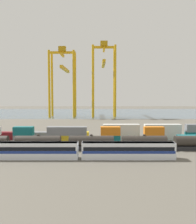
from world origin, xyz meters
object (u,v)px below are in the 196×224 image
at_px(shipping_container_2, 23,139).
at_px(shipping_container_10, 196,139).
at_px(shipping_container_14, 120,136).
at_px(passenger_train, 79,150).
at_px(shipping_container_13, 79,136).
at_px(gantry_crane_central, 103,72).
at_px(freight_tank_row, 90,143).
at_px(gantry_crane_west, 62,75).

relative_size(shipping_container_2, shipping_container_10, 0.50).
xyz_separation_m(shipping_container_10, shipping_container_14, (-22.86, 6.55, 0.00)).
distance_m(shipping_container_10, shipping_container_14, 23.78).
xyz_separation_m(passenger_train, shipping_container_10, (34.87, 18.34, -0.84)).
xyz_separation_m(shipping_container_13, gantry_crane_central, (10.08, 89.84, 29.44)).
bearing_deg(shipping_container_10, freight_tank_row, -164.35).
bearing_deg(gantry_crane_central, freight_tank_row, -93.16).
height_order(freight_tank_row, shipping_container_10, freight_tank_row).
bearing_deg(shipping_container_10, gantry_crane_west, 119.48).
distance_m(shipping_container_13, shipping_container_14, 13.84).
height_order(shipping_container_13, shipping_container_14, same).
height_order(shipping_container_10, gantry_crane_central, gantry_crane_central).
distance_m(passenger_train, freight_tank_row, 9.57).
bearing_deg(shipping_container_13, gantry_crane_central, 83.60).
distance_m(shipping_container_14, gantry_crane_central, 94.61).
relative_size(shipping_container_13, gantry_crane_west, 0.13).
relative_size(shipping_container_2, shipping_container_13, 1.00).
height_order(shipping_container_2, shipping_container_10, same).
bearing_deg(freight_tank_row, passenger_train, -104.69).
xyz_separation_m(shipping_container_2, gantry_crane_west, (-1.21, 96.88, 27.44)).
distance_m(shipping_container_2, shipping_container_14, 31.40).
bearing_deg(gantry_crane_west, shipping_container_14, -70.54).
xyz_separation_m(shipping_container_13, shipping_container_14, (13.84, 0.00, 0.00)).
distance_m(passenger_train, shipping_container_13, 24.98).
bearing_deg(shipping_container_14, gantry_crane_central, 92.40).
height_order(freight_tank_row, shipping_container_13, freight_tank_row).
bearing_deg(shipping_container_2, shipping_container_10, 0.00).
height_order(shipping_container_2, shipping_container_13, same).
xyz_separation_m(passenger_train, shipping_container_14, (12.01, 24.90, -0.84)).
bearing_deg(freight_tank_row, shipping_container_13, 105.24).
height_order(freight_tank_row, gantry_crane_west, gantry_crane_west).
bearing_deg(freight_tank_row, shipping_container_10, 15.65).
height_order(freight_tank_row, gantry_crane_central, gantry_crane_central).
distance_m(shipping_container_2, shipping_container_10, 53.57).
height_order(passenger_train, gantry_crane_west, gantry_crane_west).
xyz_separation_m(shipping_container_14, gantry_crane_central, (-3.76, 89.84, 29.44)).
bearing_deg(gantry_crane_west, passenger_train, -80.20).
relative_size(shipping_container_10, gantry_crane_west, 0.25).
xyz_separation_m(passenger_train, shipping_container_13, (-1.84, 24.90, -0.84)).
bearing_deg(shipping_container_13, shipping_container_14, 0.00).
xyz_separation_m(freight_tank_row, shipping_container_10, (32.44, 9.09, -0.71)).
relative_size(freight_tank_row, gantry_crane_west, 1.47).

